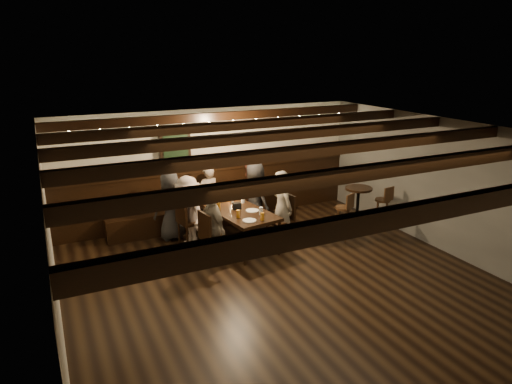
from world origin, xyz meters
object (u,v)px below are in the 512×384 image
person_bench_centre (208,197)px  dining_table (235,211)px  person_bench_left (171,206)px  person_left_near (188,211)px  bar_stool_right (382,214)px  person_left_far (212,227)px  person_right_far (282,207)px  chair_left_near (191,229)px  person_right_near (255,195)px  high_top_table (358,203)px  bar_stool_left (343,223)px  person_bench_right (249,192)px  chair_right_near (254,216)px  chair_left_far (214,246)px  chair_right_far (280,228)px

person_bench_centre → dining_table: bearing=90.0°
person_bench_left → person_left_near: person_bench_left is taller
bar_stool_right → person_left_near: bearing=156.1°
person_left_far → person_right_far: bearing=90.0°
chair_left_near → person_right_near: (1.45, 0.22, 0.41)m
high_top_table → bar_stool_left: bar_stool_left is taller
person_bench_left → person_right_far: 2.13m
person_left_near → person_left_far: size_ratio=1.04×
person_bench_centre → high_top_table: size_ratio=1.39×
person_bench_centre → person_left_near: (-0.65, -0.71, 0.02)m
chair_left_near → person_right_near: 1.53m
high_top_table → person_bench_right: bearing=137.1°
chair_right_near → high_top_table: bearing=-130.0°
chair_left_far → person_left_far: size_ratio=0.72×
bar_stool_left → chair_right_far: bearing=138.4°
person_bench_centre → person_left_near: 0.96m
person_bench_centre → person_left_near: bearing=38.7°
person_bench_centre → bar_stool_left: size_ratio=1.37×
dining_table → chair_right_near: size_ratio=2.31×
high_top_table → bar_stool_right: size_ratio=0.99×
chair_right_far → person_bench_right: 1.41m
chair_left_far → person_left_near: 0.98m
chair_right_near → bar_stool_right: (2.29, -1.24, 0.09)m
high_top_table → person_right_far: bearing=173.0°
chair_left_near → person_bench_right: (1.53, 0.69, 0.34)m
dining_table → chair_right_near: (0.64, 0.55, -0.38)m
person_bench_right → bar_stool_right: bearing=133.0°
bar_stool_right → person_bench_centre: bearing=142.1°
chair_right_far → high_top_table: size_ratio=1.01×
person_bench_left → person_right_far: size_ratio=0.95×
bar_stool_right → chair_left_near: bearing=155.9°
chair_left_far → chair_right_far: chair_right_far is taller
person_bench_centre → person_bench_left: bearing=9.5°
chair_left_near → person_right_far: (1.59, -0.67, 0.41)m
chair_right_near → person_bench_left: bearing=74.5°
chair_right_near → person_right_near: 0.45m
chair_right_far → chair_left_far: bearing=90.0°
person_bench_left → bar_stool_right: person_bench_left is taller
high_top_table → person_right_near: bearing=148.2°
person_bench_left → chair_right_near: bearing=164.5°
person_bench_centre → person_bench_right: 0.91m
dining_table → person_left_far: person_left_far is taller
chair_right_near → chair_right_far: size_ratio=0.91×
person_bench_left → person_right_near: size_ratio=0.96×
chair_left_near → person_bench_centre: (0.62, 0.70, 0.36)m
person_bench_right → person_left_near: bearing=15.3°
person_right_near → high_top_table: size_ratio=1.50×
person_bench_left → person_left_near: bearing=108.4°
person_right_near → chair_right_far: bearing=178.1°
chair_left_far → person_right_far: 1.53m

